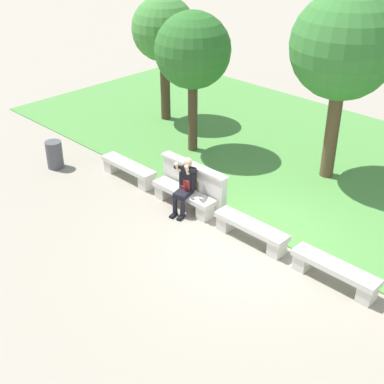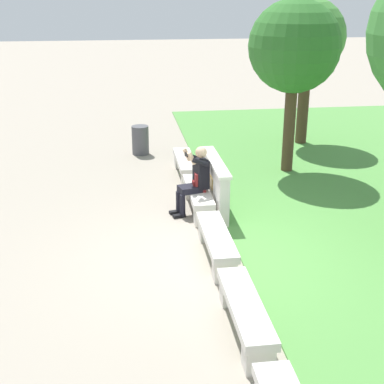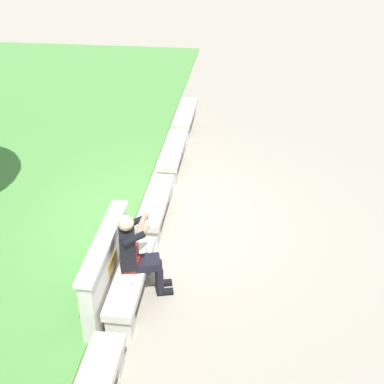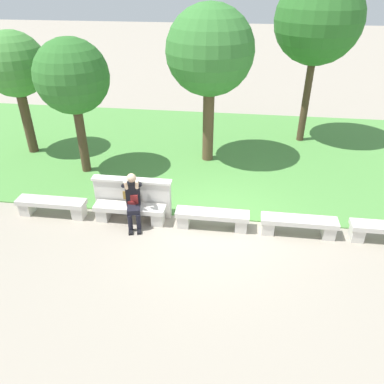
# 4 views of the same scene
# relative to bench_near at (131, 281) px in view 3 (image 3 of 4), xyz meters

# --- Properties ---
(ground_plane) EXTENTS (80.00, 80.00, 0.00)m
(ground_plane) POSITION_rel_bench_near_xyz_m (2.03, 0.00, -0.29)
(ground_plane) COLOR gray
(bench_near) EXTENTS (1.75, 0.40, 0.45)m
(bench_near) POSITION_rel_bench_near_xyz_m (0.00, 0.00, 0.00)
(bench_near) COLOR beige
(bench_near) RESTS_ON ground
(bench_mid) EXTENTS (1.75, 0.40, 0.45)m
(bench_mid) POSITION_rel_bench_near_xyz_m (2.03, 0.00, 0.00)
(bench_mid) COLOR beige
(bench_mid) RESTS_ON ground
(bench_far) EXTENTS (1.75, 0.40, 0.45)m
(bench_far) POSITION_rel_bench_near_xyz_m (4.05, 0.00, 0.00)
(bench_far) COLOR beige
(bench_far) RESTS_ON ground
(bench_end) EXTENTS (1.75, 0.40, 0.45)m
(bench_end) POSITION_rel_bench_near_xyz_m (6.08, 0.00, 0.00)
(bench_end) COLOR beige
(bench_end) RESTS_ON ground
(backrest_wall_with_plaque) EXTENTS (1.98, 0.24, 1.01)m
(backrest_wall_with_plaque) POSITION_rel_bench_near_xyz_m (0.00, 0.34, 0.22)
(backrest_wall_with_plaque) COLOR beige
(backrest_wall_with_plaque) RESTS_ON ground
(person_photographer) EXTENTS (0.54, 0.78, 1.32)m
(person_photographer) POSITION_rel_bench_near_xyz_m (0.13, -0.07, 0.44)
(person_photographer) COLOR black
(person_photographer) RESTS_ON ground
(backpack) EXTENTS (0.28, 0.24, 0.43)m
(backpack) POSITION_rel_bench_near_xyz_m (0.10, 0.01, 0.33)
(backpack) COLOR maroon
(backpack) RESTS_ON bench_near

